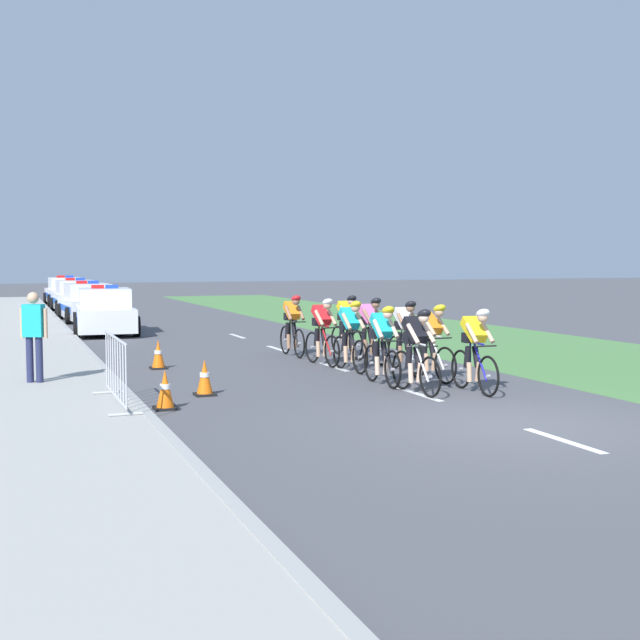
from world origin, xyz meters
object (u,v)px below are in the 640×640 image
Objects in this scene: cyclist_seventh at (322,331)px; police_car_nearest at (105,313)px; cyclist_second at (475,349)px; cyclist_fourth at (432,341)px; police_car_furthest at (65,293)px; police_car_second at (88,304)px; crowd_barrier_front at (116,371)px; cyclist_sixth at (405,335)px; traffic_cone_near at (165,390)px; cyclist_ninth at (292,325)px; cyclist_tenth at (347,325)px; traffic_cone_mid at (158,355)px; police_car_third at (75,298)px; spectator_middle at (34,331)px; cyclist_third at (382,344)px; cyclist_lead at (416,350)px; traffic_cone_far at (205,378)px; cyclist_fifth at (350,335)px; cyclist_eighth at (370,329)px.

cyclist_seventh is 0.38× the size of police_car_nearest.
cyclist_second is 1.55m from cyclist_fourth.
cyclist_fourth is 0.39× the size of police_car_furthest.
crowd_barrier_front is (-1.46, -20.03, -0.03)m from police_car_second.
cyclist_sixth is 6.24m from traffic_cone_near.
cyclist_ninth is 1.35m from cyclist_tenth.
cyclist_fourth is 2.69× the size of traffic_cone_mid.
cyclist_seventh is 0.39× the size of police_car_third.
cyclist_fourth is 1.03× the size of spectator_middle.
cyclist_ninth is at bearing 111.09° from cyclist_sixth.
cyclist_third is at bearing 129.72° from cyclist_second.
police_car_nearest is at bearing 104.65° from cyclist_lead.
police_car_furthest is 32.25m from crowd_barrier_front.
traffic_cone_near is at bearing -166.66° from cyclist_third.
cyclist_second is 4.84m from traffic_cone_far.
cyclist_fourth is at bearing -96.54° from cyclist_sixth.
police_car_furthest is at bearing 90.00° from police_car_second.
cyclist_ninth is (-1.34, 3.47, 0.00)m from cyclist_sixth.
police_car_nearest is at bearing 77.20° from spectator_middle.
crowd_barrier_front is 5.06m from traffic_cone_mid.
police_car_nearest reaches higher than cyclist_tenth.
traffic_cone_mid is 3.84m from traffic_cone_far.
cyclist_seventh is 1.00× the size of cyclist_tenth.
spectator_middle is (-1.10, 2.86, 0.44)m from crowd_barrier_front.
cyclist_lead is 0.39× the size of police_car_furthest.
cyclist_seventh is 21.95m from police_car_third.
police_car_third is at bearing 88.43° from traffic_cone_near.
police_car_third is (-0.00, 5.71, 0.00)m from police_car_second.
cyclist_third is 5.07m from cyclist_ninth.
traffic_cone_far is (-3.63, -1.93, -0.48)m from cyclist_fifth.
traffic_cone_mid is at bearing 131.65° from cyclist_second.
police_car_nearest is 11.59m from police_car_third.
police_car_second is (-4.84, 14.56, -0.11)m from cyclist_tenth.
cyclist_fifth is 2.69× the size of traffic_cone_mid.
traffic_cone_mid is at bearing -89.83° from police_car_third.
cyclist_second is 21.07m from police_car_second.
crowd_barrier_front is (-5.28, -2.90, -0.14)m from cyclist_fifth.
police_car_third is at bearing 102.54° from cyclist_eighth.
cyclist_seventh is 1.89m from cyclist_ninth.
cyclist_seventh is 6.34m from spectator_middle.
spectator_middle reaches higher than police_car_furthest.
police_car_nearest is at bearing 119.17° from cyclist_tenth.
police_car_furthest is at bearing 90.13° from traffic_cone_mid.
cyclist_sixth is 0.38× the size of police_car_nearest.
spectator_middle reaches higher than cyclist_tenth.
cyclist_ninth is 0.39× the size of police_car_third.
traffic_cone_far is (-4.59, 1.47, -0.48)m from cyclist_second.
cyclist_tenth is (1.20, 1.38, 0.00)m from cyclist_seventh.
traffic_cone_near is at bearing -98.87° from traffic_cone_mid.
spectator_middle is (-6.15, -3.12, 0.30)m from cyclist_ninth.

